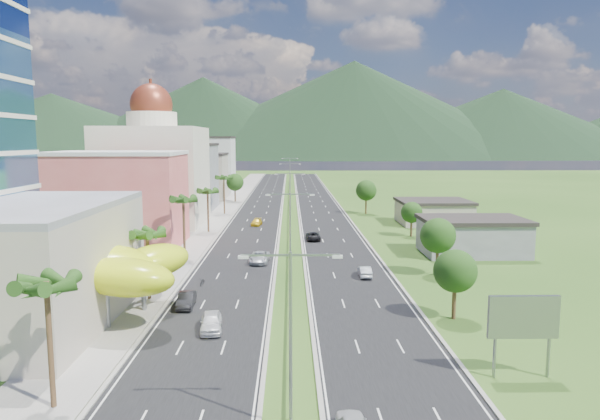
{
  "coord_description": "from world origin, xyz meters",
  "views": [
    {
      "loc": [
        -0.02,
        -55.25,
        17.41
      ],
      "look_at": [
        1.48,
        23.95,
        7.0
      ],
      "focal_mm": 32.0,
      "sensor_mm": 36.0,
      "label": 1
    }
  ],
  "objects": [
    {
      "name": "leafy_tree_ra",
      "position": [
        16.0,
        -5.0,
        4.78
      ],
      "size": [
        4.2,
        4.2,
        6.9
      ],
      "color": "#47301C",
      "rests_on": "ground"
    },
    {
      "name": "shed_far",
      "position": [
        30.0,
        55.0,
        2.2
      ],
      "size": [
        14.0,
        12.0,
        4.4
      ],
      "primitive_type": "cube",
      "color": "#AB9F8D",
      "rests_on": "ground"
    },
    {
      "name": "palm_tree_b",
      "position": [
        -15.5,
        2.0,
        7.06
      ],
      "size": [
        3.6,
        3.6,
        8.1
      ],
      "color": "#47301C",
      "rests_on": "ground"
    },
    {
      "name": "leafy_tree_rb",
      "position": [
        19.0,
        12.0,
        5.18
      ],
      "size": [
        4.55,
        4.55,
        7.47
      ],
      "color": "#47301C",
      "rests_on": "ground"
    },
    {
      "name": "domed_building",
      "position": [
        -28.0,
        55.0,
        11.35
      ],
      "size": [
        20.0,
        20.0,
        28.7
      ],
      "color": "beige",
      "rests_on": "ground"
    },
    {
      "name": "car_dark_left",
      "position": [
        -10.91,
        -0.8,
        0.8
      ],
      "size": [
        1.83,
        4.68,
        1.52
      ],
      "primitive_type": "imported",
      "rotation": [
        0.0,
        0.0,
        0.05
      ],
      "color": "black",
      "rests_on": "road_left"
    },
    {
      "name": "motorcycle",
      "position": [
        -10.61,
        7.65,
        0.59
      ],
      "size": [
        0.7,
        1.75,
        1.09
      ],
      "primitive_type": "imported",
      "rotation": [
        0.0,
        0.0,
        -0.11
      ],
      "color": "black",
      "rests_on": "road_left"
    },
    {
      "name": "car_dark_far_right",
      "position": [
        4.0,
        36.69,
        0.76
      ],
      "size": [
        2.51,
        5.21,
        1.43
      ],
      "primitive_type": "imported",
      "rotation": [
        0.0,
        0.0,
        3.17
      ],
      "color": "black",
      "rests_on": "road_right"
    },
    {
      "name": "mountain_ridge",
      "position": [
        60.0,
        450.0,
        0.0
      ],
      "size": [
        860.0,
        140.0,
        90.0
      ],
      "primitive_type": null,
      "color": "black",
      "rests_on": "ground"
    },
    {
      "name": "lime_canopy",
      "position": [
        -20.0,
        -4.0,
        4.99
      ],
      "size": [
        18.0,
        15.0,
        7.4
      ],
      "color": "#C8DE15",
      "rests_on": "ground"
    },
    {
      "name": "road_right",
      "position": [
        7.5,
        90.0,
        0.02
      ],
      "size": [
        11.0,
        260.0,
        0.04
      ],
      "primitive_type": "cube",
      "color": "black",
      "rests_on": "ground"
    },
    {
      "name": "billboard",
      "position": [
        17.0,
        -18.0,
        4.42
      ],
      "size": [
        5.2,
        0.35,
        6.2
      ],
      "color": "gray",
      "rests_on": "ground"
    },
    {
      "name": "car_yellow_far_left",
      "position": [
        -6.84,
        52.88,
        0.7
      ],
      "size": [
        2.32,
        4.71,
        1.32
      ],
      "primitive_type": "imported",
      "rotation": [
        0.0,
        0.0,
        -0.11
      ],
      "color": "gold",
      "rests_on": "road_left"
    },
    {
      "name": "median_guardrail",
      "position": [
        0.0,
        71.99,
        0.62
      ],
      "size": [
        0.1,
        216.06,
        0.76
      ],
      "color": "gray",
      "rests_on": "ground"
    },
    {
      "name": "leafy_tree_lfar",
      "position": [
        -15.5,
        95.0,
        5.58
      ],
      "size": [
        4.9,
        4.9,
        8.05
      ],
      "color": "#47301C",
      "rests_on": "ground"
    },
    {
      "name": "car_silver_mid_left",
      "position": [
        -4.38,
        19.32,
        0.8
      ],
      "size": [
        2.92,
        5.67,
        1.53
      ],
      "primitive_type": "imported",
      "rotation": [
        0.0,
        0.0,
        -0.07
      ],
      "color": "#AEB1B6",
      "rests_on": "road_left"
    },
    {
      "name": "ground",
      "position": [
        0.0,
        0.0,
        0.0
      ],
      "size": [
        500.0,
        500.0,
        0.0
      ],
      "primitive_type": "plane",
      "color": "#2D5119",
      "rests_on": "ground"
    },
    {
      "name": "streetlight_median_b",
      "position": [
        0.0,
        10.0,
        6.75
      ],
      "size": [
        6.04,
        0.25,
        11.0
      ],
      "color": "gray",
      "rests_on": "ground"
    },
    {
      "name": "palm_tree_c",
      "position": [
        -15.5,
        22.0,
        8.5
      ],
      "size": [
        3.6,
        3.6,
        9.6
      ],
      "color": "#47301C",
      "rests_on": "ground"
    },
    {
      "name": "midrise_beige",
      "position": [
        -27.0,
        102.0,
        6.5
      ],
      "size": [
        16.0,
        15.0,
        13.0
      ],
      "primitive_type": "cube",
      "color": "#AB9F8D",
      "rests_on": "ground"
    },
    {
      "name": "palm_tree_e",
      "position": [
        -15.5,
        70.0,
        8.31
      ],
      "size": [
        3.6,
        3.6,
        9.4
      ],
      "color": "#47301C",
      "rests_on": "ground"
    },
    {
      "name": "palm_tree_a",
      "position": [
        -15.5,
        -22.0,
        8.02
      ],
      "size": [
        3.6,
        3.6,
        9.1
      ],
      "color": "#47301C",
      "rests_on": "ground"
    },
    {
      "name": "midrise_grey",
      "position": [
        -27.0,
        80.0,
        8.0
      ],
      "size": [
        16.0,
        15.0,
        16.0
      ],
      "primitive_type": "cube",
      "color": "slate",
      "rests_on": "ground"
    },
    {
      "name": "car_silver_right",
      "position": [
        9.53,
        11.25,
        0.73
      ],
      "size": [
        1.51,
        4.18,
        1.37
      ],
      "primitive_type": "imported",
      "rotation": [
        0.0,
        0.0,
        3.13
      ],
      "color": "#A7ABAF",
      "rests_on": "road_right"
    },
    {
      "name": "midrise_white",
      "position": [
        -27.0,
        125.0,
        9.0
      ],
      "size": [
        16.0,
        15.0,
        18.0
      ],
      "primitive_type": "cube",
      "color": "silver",
      "rests_on": "ground"
    },
    {
      "name": "car_white_near_left",
      "position": [
        -7.27,
        -7.92,
        0.85
      ],
      "size": [
        2.45,
        4.96,
        1.63
      ],
      "primitive_type": "imported",
      "rotation": [
        0.0,
        0.0,
        0.11
      ],
      "color": "silver",
      "rests_on": "road_left"
    },
    {
      "name": "palm_tree_d",
      "position": [
        -15.5,
        45.0,
        7.54
      ],
      "size": [
        3.6,
        3.6,
        8.6
      ],
      "color": "#47301C",
      "rests_on": "ground"
    },
    {
      "name": "streetlight_median_c",
      "position": [
        0.0,
        50.0,
        6.75
      ],
      "size": [
        6.04,
        0.25,
        11.0
      ],
      "color": "gray",
      "rests_on": "ground"
    },
    {
      "name": "road_left",
      "position": [
        -7.5,
        90.0,
        0.02
      ],
      "size": [
        11.0,
        260.0,
        0.04
      ],
      "primitive_type": "cube",
      "color": "black",
      "rests_on": "ground"
    },
    {
      "name": "streetlight_median_e",
      "position": [
        0.0,
        140.0,
        6.75
      ],
      "size": [
        6.04,
        0.25,
        11.0
      ],
      "color": "gray",
      "rests_on": "ground"
    },
    {
      "name": "pink_shophouse",
      "position": [
        -28.0,
        32.0,
        7.5
      ],
      "size": [
        20.0,
        15.0,
        15.0
      ],
      "primitive_type": "cube",
      "color": "#D85958",
      "rests_on": "ground"
    },
    {
      "name": "leafy_tree_rc",
      "position": [
        22.0,
        40.0,
        4.37
      ],
      "size": [
        3.85,
        3.85,
        6.33
      ],
      "color": "#47301C",
      "rests_on": "ground"
    },
    {
      "name": "streetlight_median_d",
      "position": [
        0.0,
        95.0,
        6.75
      ],
      "size": [
        6.04,
        0.25,
        11.0
      ],
      "color": "gray",
      "rests_on": "ground"
    },
    {
      "name": "streetlight_median_a",
      "position": [
        0.0,
        -25.0,
        6.75
      ],
      "size": [
        6.04,
        0.25,
        11.0
      ],
      "color": "gray",
      "rests_on": "ground"
    },
    {
      "name": "shed_near",
      "position": [
        28.0,
        25.0,
        2.5
      ],
      "size": [
        15.0,
        10.0,
        5.0
      ],
      "primitive_type": "cube",
      "color": "slate",
      "rests_on": "ground"
    },
    {
      "name": "sidewalk_left",
      "position": [
        -17.0,
        90.0,
        0.06
      ],
      "size": [
        7.0,
        260.0,
        0.12
      ],
      "primitive_type": "cube",
      "color": "gray",
      "rests_on": "ground"
    },
    {
      "name": "leafy_tree_rd",
      "position": [
        18.0,
        70.0,
        5.58
      ],
      "size": [
        4.9,
        4.9,
        8.05
      ],
      "color": "#47301C",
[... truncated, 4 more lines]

